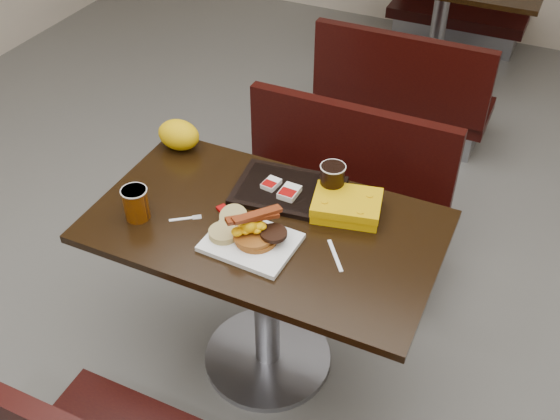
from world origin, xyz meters
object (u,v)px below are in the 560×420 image
at_px(coffee_cup_far, 332,180).
at_px(clamshell, 347,206).
at_px(pancake_stack, 256,237).
at_px(bench_far_s, 407,81).
at_px(table_near, 267,298).
at_px(coffee_cup_near, 136,204).
at_px(bench_near_n, 333,197).
at_px(hashbrown_sleeve_left, 271,184).
at_px(table_far, 438,32).
at_px(tray, 289,190).
at_px(knife, 335,255).
at_px(hashbrown_sleeve_right, 289,192).
at_px(platter, 251,242).
at_px(fork, 181,219).
at_px(paper_bag, 179,135).

distance_m(coffee_cup_far, clamshell, 0.11).
bearing_deg(pancake_stack, bench_far_s, 90.51).
bearing_deg(table_near, coffee_cup_near, -159.46).
height_order(bench_near_n, bench_far_s, same).
bearing_deg(hashbrown_sleeve_left, bench_far_s, 95.28).
distance_m(coffee_cup_near, clamshell, 0.73).
height_order(table_far, tray, tray).
relative_size(table_far, knife, 7.95).
bearing_deg(knife, hashbrown_sleeve_right, -165.51).
bearing_deg(platter, fork, -179.43).
height_order(knife, hashbrown_sleeve_left, hashbrown_sleeve_left).
bearing_deg(pancake_stack, table_near, 99.64).
xyz_separation_m(table_near, paper_bag, (-0.51, 0.27, 0.43)).
bearing_deg(hashbrown_sleeve_right, tray, 120.72).
bearing_deg(tray, knife, -48.28).
relative_size(knife, tray, 0.39).
height_order(table_near, bench_far_s, table_near).
height_order(table_far, platter, platter).
bearing_deg(bench_near_n, hashbrown_sleeve_right, -87.90).
bearing_deg(paper_bag, platter, -37.28).
height_order(bench_near_n, hashbrown_sleeve_right, hashbrown_sleeve_right).
xyz_separation_m(fork, paper_bag, (-0.23, 0.38, 0.06)).
bearing_deg(bench_near_n, fork, -108.82).
distance_m(table_near, coffee_cup_near, 0.62).
xyz_separation_m(fork, tray, (0.28, 0.30, 0.01)).
height_order(bench_near_n, table_far, table_far).
bearing_deg(fork, pancake_stack, -35.89).
relative_size(platter, tray, 0.76).
relative_size(bench_near_n, tray, 2.60).
xyz_separation_m(bench_far_s, paper_bag, (-0.51, -1.63, 0.45)).
relative_size(tray, paper_bag, 2.25).
bearing_deg(paper_bag, bench_near_n, 39.96).
height_order(table_far, coffee_cup_near, coffee_cup_near).
relative_size(bench_near_n, paper_bag, 5.85).
relative_size(coffee_cup_near, clamshell, 0.51).
relative_size(bench_near_n, clamshell, 4.27).
distance_m(knife, hashbrown_sleeve_right, 0.33).
bearing_deg(tray, pancake_stack, -93.93).
bearing_deg(coffee_cup_far, tray, -164.54).
distance_m(pancake_stack, fork, 0.29).
height_order(platter, paper_bag, paper_bag).
height_order(bench_far_s, paper_bag, paper_bag).
bearing_deg(table_near, pancake_stack, -80.36).
relative_size(bench_near_n, platter, 3.42).
distance_m(fork, tray, 0.40).
xyz_separation_m(pancake_stack, hashbrown_sleeve_left, (-0.08, 0.28, -0.00)).
bearing_deg(table_far, bench_far_s, -90.00).
distance_m(table_near, tray, 0.43).
bearing_deg(table_near, platter, -88.30).
bearing_deg(bench_near_n, paper_bag, -140.04).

